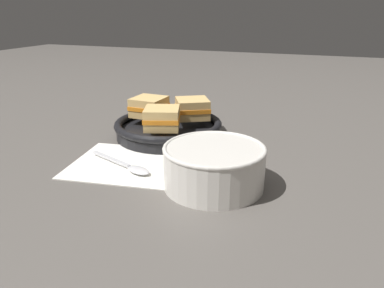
{
  "coord_description": "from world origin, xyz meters",
  "views": [
    {
      "loc": [
        0.28,
        -0.6,
        0.3
      ],
      "look_at": [
        0.03,
        0.05,
        0.04
      ],
      "focal_mm": 35.0,
      "sensor_mm": 36.0,
      "label": 1
    }
  ],
  "objects_px": {
    "sandwich_near_left": "(162,118)",
    "sandwich_far_left": "(149,107)",
    "spoon": "(130,167)",
    "soup_bowl": "(214,164)",
    "skillet": "(168,128)",
    "sandwich_near_right": "(192,108)"
  },
  "relations": [
    {
      "from": "soup_bowl",
      "to": "sandwich_near_left",
      "type": "relative_size",
      "value": 1.8
    },
    {
      "from": "sandwich_near_right",
      "to": "sandwich_far_left",
      "type": "xyz_separation_m",
      "value": [
        -0.11,
        -0.02,
        0.0
      ]
    },
    {
      "from": "sandwich_near_left",
      "to": "skillet",
      "type": "bearing_deg",
      "value": 102.28
    },
    {
      "from": "sandwich_near_left",
      "to": "spoon",
      "type": "bearing_deg",
      "value": -89.79
    },
    {
      "from": "soup_bowl",
      "to": "spoon",
      "type": "relative_size",
      "value": 1.09
    },
    {
      "from": "soup_bowl",
      "to": "sandwich_far_left",
      "type": "bearing_deg",
      "value": 136.16
    },
    {
      "from": "soup_bowl",
      "to": "sandwich_near_left",
      "type": "distance_m",
      "value": 0.23
    },
    {
      "from": "spoon",
      "to": "sandwich_near_left",
      "type": "relative_size",
      "value": 1.65
    },
    {
      "from": "skillet",
      "to": "spoon",
      "type": "bearing_deg",
      "value": -86.21
    },
    {
      "from": "sandwich_near_right",
      "to": "spoon",
      "type": "bearing_deg",
      "value": -97.36
    },
    {
      "from": "soup_bowl",
      "to": "skillet",
      "type": "distance_m",
      "value": 0.28
    },
    {
      "from": "skillet",
      "to": "sandwich_far_left",
      "type": "relative_size",
      "value": 3.17
    },
    {
      "from": "sandwich_near_right",
      "to": "sandwich_far_left",
      "type": "distance_m",
      "value": 0.11
    },
    {
      "from": "sandwich_near_left",
      "to": "soup_bowl",
      "type": "bearing_deg",
      "value": -42.01
    },
    {
      "from": "soup_bowl",
      "to": "sandwich_near_right",
      "type": "bearing_deg",
      "value": 118.21
    },
    {
      "from": "soup_bowl",
      "to": "spoon",
      "type": "distance_m",
      "value": 0.17
    },
    {
      "from": "sandwich_far_left",
      "to": "sandwich_near_right",
      "type": "bearing_deg",
      "value": 12.28
    },
    {
      "from": "sandwich_near_left",
      "to": "sandwich_far_left",
      "type": "bearing_deg",
      "value": 132.28
    },
    {
      "from": "spoon",
      "to": "sandwich_far_left",
      "type": "bearing_deg",
      "value": 128.52
    },
    {
      "from": "sandwich_far_left",
      "to": "sandwich_near_left",
      "type": "bearing_deg",
      "value": -47.72
    },
    {
      "from": "skillet",
      "to": "sandwich_near_right",
      "type": "height_order",
      "value": "sandwich_near_right"
    },
    {
      "from": "soup_bowl",
      "to": "sandwich_far_left",
      "type": "distance_m",
      "value": 0.34
    }
  ]
}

